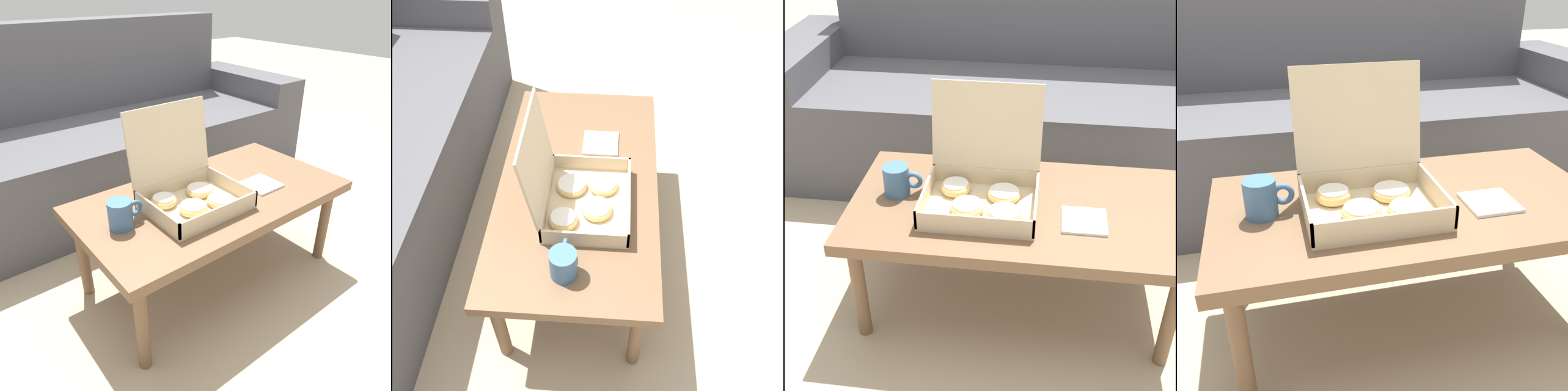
% 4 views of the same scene
% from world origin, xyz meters
% --- Properties ---
extents(ground_plane, '(12.00, 12.00, 0.00)m').
position_xyz_m(ground_plane, '(0.00, 0.00, 0.00)').
color(ground_plane, tan).
extents(couch, '(2.42, 0.84, 0.95)m').
position_xyz_m(couch, '(0.00, 0.82, 0.32)').
color(couch, '#4C4C51').
rests_on(couch, ground_plane).
extents(coffee_table, '(1.07, 0.57, 0.40)m').
position_xyz_m(coffee_table, '(0.00, -0.16, 0.36)').
color(coffee_table, brown).
rests_on(coffee_table, ground_plane).
extents(pastry_box, '(0.35, 0.33, 0.35)m').
position_xyz_m(pastry_box, '(-0.11, -0.16, 0.46)').
color(pastry_box, beige).
rests_on(pastry_box, coffee_table).
extents(coffee_mug, '(0.13, 0.08, 0.10)m').
position_xyz_m(coffee_mug, '(-0.39, -0.15, 0.45)').
color(coffee_mug, '#3D6693').
rests_on(coffee_mug, coffee_table).
extents(napkin_stack, '(0.14, 0.14, 0.01)m').
position_xyz_m(napkin_stack, '(0.20, -0.23, 0.40)').
color(napkin_stack, white).
rests_on(napkin_stack, coffee_table).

